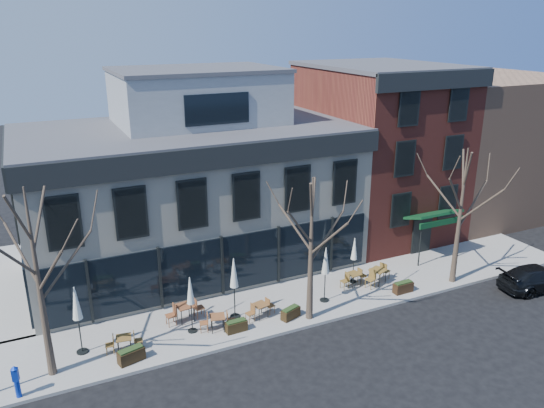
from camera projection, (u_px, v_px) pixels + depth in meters
name	position (u px, v px, depth m)	size (l,w,h in m)	color
ground	(223.00, 298.00, 27.71)	(120.00, 120.00, 0.00)	black
sidewalk_front	(297.00, 302.00, 27.16)	(33.50, 4.70, 0.15)	gray
corner_building	(191.00, 186.00, 30.55)	(18.39, 10.39, 11.10)	beige
red_brick_building	(377.00, 149.00, 35.41)	(8.20, 11.78, 11.18)	maroon
bg_building	(476.00, 142.00, 40.54)	(12.00, 12.00, 10.00)	#8C664C
tree_corner	(39.00, 283.00, 20.16)	(3.93, 3.98, 7.92)	#382B21
tree_mid	(311.00, 248.00, 24.36)	(3.50, 3.55, 7.04)	#382B21
tree_right	(460.00, 215.00, 27.93)	(3.72, 3.77, 7.48)	#382B21
parked_sedan	(538.00, 278.00, 28.45)	(1.84, 4.52, 1.31)	black
call_box	(16.00, 381.00, 19.90)	(0.27, 0.27, 1.37)	#0C2CA7
cafe_set_0	(124.00, 342.00, 22.81)	(1.64, 0.74, 0.84)	brown
cafe_set_1	(185.00, 311.00, 25.11)	(1.95, 0.84, 1.01)	brown
cafe_set_2	(218.00, 321.00, 24.38)	(1.73, 0.83, 0.89)	brown
cafe_set_3	(260.00, 309.00, 25.44)	(1.68, 0.78, 0.86)	brown
cafe_set_4	(353.00, 278.00, 28.53)	(1.71, 0.76, 0.88)	brown
cafe_set_5	(378.00, 275.00, 28.75)	(1.96, 1.13, 1.01)	brown
umbrella_0	(76.00, 307.00, 22.14)	(0.50, 0.50, 3.14)	black
umbrella_1	(190.00, 293.00, 23.78)	(0.44, 0.44, 2.77)	black
umbrella_2	(234.00, 276.00, 24.91)	(0.49, 0.49, 3.09)	black
umbrella_3	(326.00, 264.00, 26.44)	(0.47, 0.47, 2.95)	black
umbrella_4	(354.00, 251.00, 28.50)	(0.41, 0.41, 2.59)	black
planter_0	(131.00, 355.00, 22.15)	(1.19, 0.71, 0.62)	black
planter_1	(236.00, 326.00, 24.33)	(1.01, 0.43, 0.56)	black
planter_2	(291.00, 313.00, 25.43)	(1.08, 0.72, 0.56)	black
planter_3	(403.00, 287.00, 27.87)	(1.09, 0.45, 0.61)	black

